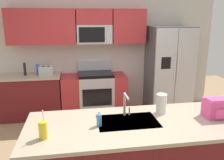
# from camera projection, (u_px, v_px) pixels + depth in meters

# --- Properties ---
(ground_plane) EXTENTS (9.00, 9.00, 0.00)m
(ground_plane) POSITION_uv_depth(u_px,v_px,m) (116.00, 158.00, 3.49)
(ground_plane) COLOR #997A56
(ground_plane) RESTS_ON ground
(kitchen_wall_unit) EXTENTS (5.20, 0.43, 2.60)m
(kitchen_wall_unit) POSITION_uv_depth(u_px,v_px,m) (93.00, 44.00, 5.07)
(kitchen_wall_unit) COLOR beige
(kitchen_wall_unit) RESTS_ON ground
(back_counter) EXTENTS (1.22, 0.63, 0.90)m
(back_counter) POSITION_uv_depth(u_px,v_px,m) (32.00, 96.00, 4.86)
(back_counter) COLOR maroon
(back_counter) RESTS_ON ground
(range_oven) EXTENTS (1.36, 0.61, 1.10)m
(range_oven) POSITION_uv_depth(u_px,v_px,m) (94.00, 93.00, 5.07)
(range_oven) COLOR #B7BABF
(range_oven) RESTS_ON ground
(refrigerator) EXTENTS (0.90, 0.76, 1.85)m
(refrigerator) POSITION_uv_depth(u_px,v_px,m) (169.00, 70.00, 5.13)
(refrigerator) COLOR #4C4F54
(refrigerator) RESTS_ON ground
(island_counter) EXTENTS (2.46, 0.99, 0.90)m
(island_counter) POSITION_uv_depth(u_px,v_px,m) (136.00, 158.00, 2.73)
(island_counter) COLOR maroon
(island_counter) RESTS_ON ground
(toaster) EXTENTS (0.28, 0.16, 0.18)m
(toaster) POSITION_uv_depth(u_px,v_px,m) (46.00, 71.00, 4.73)
(toaster) COLOR #B7BABF
(toaster) RESTS_ON back_counter
(pepper_mill) EXTENTS (0.05, 0.05, 0.25)m
(pepper_mill) POSITION_uv_depth(u_px,v_px,m) (25.00, 69.00, 4.70)
(pepper_mill) COLOR black
(pepper_mill) RESTS_ON back_counter
(bottle_blue) EXTENTS (0.06, 0.06, 0.22)m
(bottle_blue) POSITION_uv_depth(u_px,v_px,m) (38.00, 70.00, 4.74)
(bottle_blue) COLOR blue
(bottle_blue) RESTS_ON back_counter
(sink_faucet) EXTENTS (0.08, 0.21, 0.28)m
(sink_faucet) POSITION_uv_depth(u_px,v_px,m) (126.00, 103.00, 2.73)
(sink_faucet) COLOR #B7BABF
(sink_faucet) RESTS_ON island_counter
(drink_cup_yellow) EXTENTS (0.08, 0.08, 0.29)m
(drink_cup_yellow) POSITION_uv_depth(u_px,v_px,m) (43.00, 130.00, 2.25)
(drink_cup_yellow) COLOR yellow
(drink_cup_yellow) RESTS_ON island_counter
(soap_dispenser) EXTENTS (0.06, 0.06, 0.17)m
(soap_dispenser) POSITION_uv_depth(u_px,v_px,m) (99.00, 120.00, 2.51)
(soap_dispenser) COLOR #4C8CD8
(soap_dispenser) RESTS_ON island_counter
(paper_towel_roll) EXTENTS (0.12, 0.12, 0.24)m
(paper_towel_roll) POSITION_uv_depth(u_px,v_px,m) (161.00, 104.00, 2.84)
(paper_towel_roll) COLOR white
(paper_towel_roll) RESTS_ON island_counter
(backpack) EXTENTS (0.32, 0.22, 0.23)m
(backpack) POSITION_uv_depth(u_px,v_px,m) (219.00, 107.00, 2.73)
(backpack) COLOR #EA4C93
(backpack) RESTS_ON island_counter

